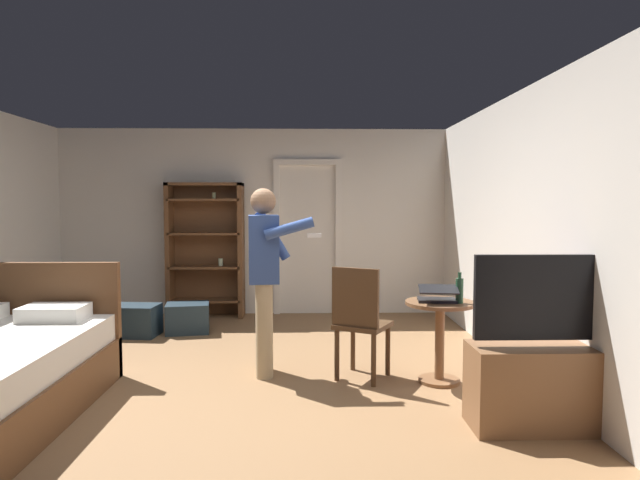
{
  "coord_description": "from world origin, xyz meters",
  "views": [
    {
      "loc": [
        0.72,
        -4.39,
        1.54
      ],
      "look_at": [
        0.84,
        0.48,
        1.21
      ],
      "focal_mm": 30.7,
      "sensor_mm": 36.0,
      "label": 1
    }
  ],
  "objects_px": {
    "tv_flatscreen": "(544,376)",
    "bookshelf": "(206,245)",
    "person_blue_shirt": "(265,269)",
    "wooden_chair": "(360,318)",
    "suitcase_dark": "(188,318)",
    "side_table": "(440,328)",
    "bottle_on_table": "(459,290)",
    "suitcase_small": "(134,320)",
    "laptop": "(437,296)"
  },
  "relations": [
    {
      "from": "laptop",
      "to": "tv_flatscreen",
      "type": "bearing_deg",
      "value": -60.94
    },
    {
      "from": "wooden_chair",
      "to": "suitcase_dark",
      "type": "height_order",
      "value": "wooden_chair"
    },
    {
      "from": "laptop",
      "to": "bottle_on_table",
      "type": "bearing_deg",
      "value": -11.95
    },
    {
      "from": "bottle_on_table",
      "to": "person_blue_shirt",
      "type": "bearing_deg",
      "value": 168.16
    },
    {
      "from": "tv_flatscreen",
      "to": "suitcase_small",
      "type": "relative_size",
      "value": 2.2
    },
    {
      "from": "bookshelf",
      "to": "laptop",
      "type": "height_order",
      "value": "bookshelf"
    },
    {
      "from": "laptop",
      "to": "wooden_chair",
      "type": "bearing_deg",
      "value": 170.35
    },
    {
      "from": "suitcase_dark",
      "to": "wooden_chair",
      "type": "bearing_deg",
      "value": -53.11
    },
    {
      "from": "wooden_chair",
      "to": "suitcase_dark",
      "type": "distance_m",
      "value": 2.62
    },
    {
      "from": "person_blue_shirt",
      "to": "suitcase_small",
      "type": "height_order",
      "value": "person_blue_shirt"
    },
    {
      "from": "tv_flatscreen",
      "to": "suitcase_dark",
      "type": "relative_size",
      "value": 2.41
    },
    {
      "from": "side_table",
      "to": "person_blue_shirt",
      "type": "xyz_separation_m",
      "value": [
        -1.51,
        0.27,
        0.48
      ]
    },
    {
      "from": "side_table",
      "to": "tv_flatscreen",
      "type": "bearing_deg",
      "value": -63.7
    },
    {
      "from": "person_blue_shirt",
      "to": "suitcase_small",
      "type": "xyz_separation_m",
      "value": [
        -1.62,
        1.45,
        -0.77
      ]
    },
    {
      "from": "laptop",
      "to": "suitcase_small",
      "type": "height_order",
      "value": "laptop"
    },
    {
      "from": "laptop",
      "to": "suitcase_dark",
      "type": "relative_size",
      "value": 0.74
    },
    {
      "from": "bookshelf",
      "to": "laptop",
      "type": "bearing_deg",
      "value": -49.17
    },
    {
      "from": "tv_flatscreen",
      "to": "bottle_on_table",
      "type": "height_order",
      "value": "tv_flatscreen"
    },
    {
      "from": "bottle_on_table",
      "to": "suitcase_small",
      "type": "xyz_separation_m",
      "value": [
        -3.27,
        1.8,
        -0.63
      ]
    },
    {
      "from": "laptop",
      "to": "bookshelf",
      "type": "bearing_deg",
      "value": 130.83
    },
    {
      "from": "side_table",
      "to": "wooden_chair",
      "type": "distance_m",
      "value": 0.69
    },
    {
      "from": "side_table",
      "to": "laptop",
      "type": "height_order",
      "value": "laptop"
    },
    {
      "from": "bottle_on_table",
      "to": "person_blue_shirt",
      "type": "distance_m",
      "value": 1.69
    },
    {
      "from": "side_table",
      "to": "laptop",
      "type": "distance_m",
      "value": 0.29
    },
    {
      "from": "side_table",
      "to": "suitcase_small",
      "type": "bearing_deg",
      "value": 151.26
    },
    {
      "from": "tv_flatscreen",
      "to": "bottle_on_table",
      "type": "distance_m",
      "value": 1.05
    },
    {
      "from": "wooden_chair",
      "to": "bookshelf",
      "type": "bearing_deg",
      "value": 123.52
    },
    {
      "from": "side_table",
      "to": "suitcase_dark",
      "type": "distance_m",
      "value": 3.17
    },
    {
      "from": "person_blue_shirt",
      "to": "wooden_chair",
      "type": "bearing_deg",
      "value": -13.5
    },
    {
      "from": "laptop",
      "to": "person_blue_shirt",
      "type": "relative_size",
      "value": 0.22
    },
    {
      "from": "bookshelf",
      "to": "bottle_on_table",
      "type": "relative_size",
      "value": 6.93
    },
    {
      "from": "tv_flatscreen",
      "to": "suitcase_dark",
      "type": "height_order",
      "value": "tv_flatscreen"
    },
    {
      "from": "tv_flatscreen",
      "to": "laptop",
      "type": "height_order",
      "value": "tv_flatscreen"
    },
    {
      "from": "bottle_on_table",
      "to": "wooden_chair",
      "type": "distance_m",
      "value": 0.88
    },
    {
      "from": "wooden_chair",
      "to": "person_blue_shirt",
      "type": "height_order",
      "value": "person_blue_shirt"
    },
    {
      "from": "tv_flatscreen",
      "to": "side_table",
      "type": "relative_size",
      "value": 1.7
    },
    {
      "from": "wooden_chair",
      "to": "suitcase_small",
      "type": "relative_size",
      "value": 1.82
    },
    {
      "from": "bottle_on_table",
      "to": "suitcase_dark",
      "type": "bearing_deg",
      "value": 144.07
    },
    {
      "from": "wooden_chair",
      "to": "side_table",
      "type": "bearing_deg",
      "value": -5.62
    },
    {
      "from": "tv_flatscreen",
      "to": "bookshelf",
      "type": "bearing_deg",
      "value": 128.25
    },
    {
      "from": "bottle_on_table",
      "to": "suitcase_dark",
      "type": "relative_size",
      "value": 0.53
    },
    {
      "from": "laptop",
      "to": "person_blue_shirt",
      "type": "xyz_separation_m",
      "value": [
        -1.47,
        0.31,
        0.2
      ]
    },
    {
      "from": "bookshelf",
      "to": "suitcase_dark",
      "type": "xyz_separation_m",
      "value": [
        -0.06,
        -0.93,
        -0.8
      ]
    },
    {
      "from": "tv_flatscreen",
      "to": "suitcase_small",
      "type": "height_order",
      "value": "tv_flatscreen"
    },
    {
      "from": "tv_flatscreen",
      "to": "person_blue_shirt",
      "type": "distance_m",
      "value": 2.41
    },
    {
      "from": "bookshelf",
      "to": "side_table",
      "type": "relative_size",
      "value": 2.58
    },
    {
      "from": "bookshelf",
      "to": "suitcase_small",
      "type": "relative_size",
      "value": 3.32
    },
    {
      "from": "bookshelf",
      "to": "suitcase_small",
      "type": "xyz_separation_m",
      "value": [
        -0.64,
        -1.08,
        -0.8
      ]
    },
    {
      "from": "side_table",
      "to": "suitcase_dark",
      "type": "xyz_separation_m",
      "value": [
        -2.55,
        1.87,
        -0.29
      ]
    },
    {
      "from": "wooden_chair",
      "to": "bottle_on_table",
      "type": "bearing_deg",
      "value": -10.15
    }
  ]
}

